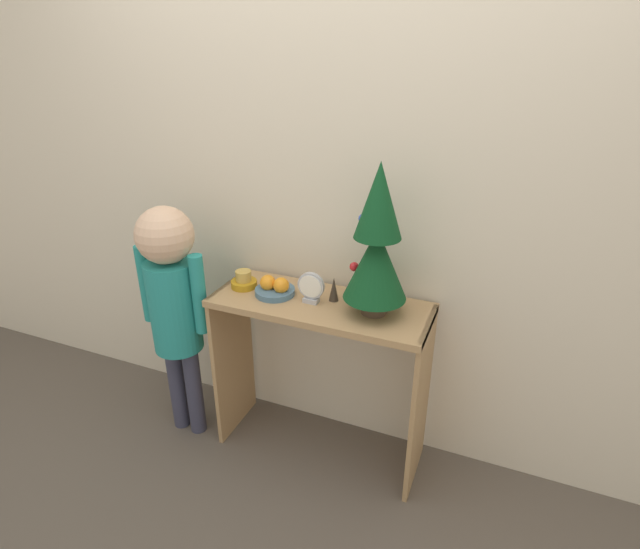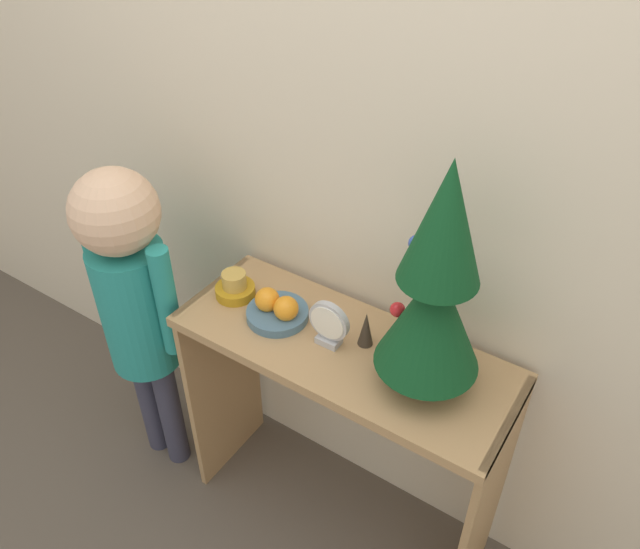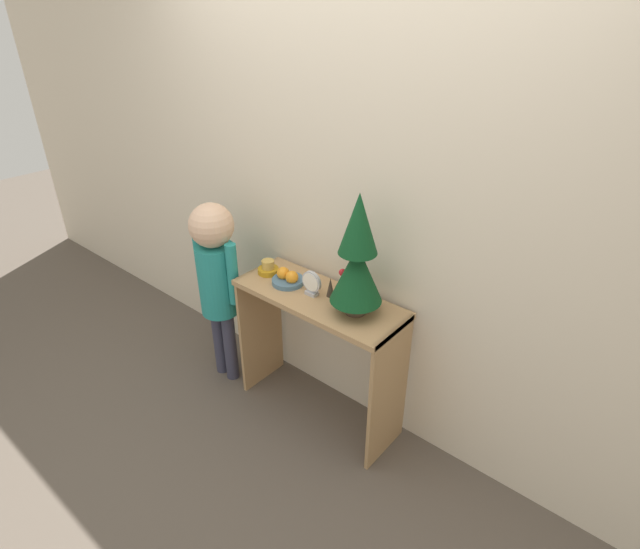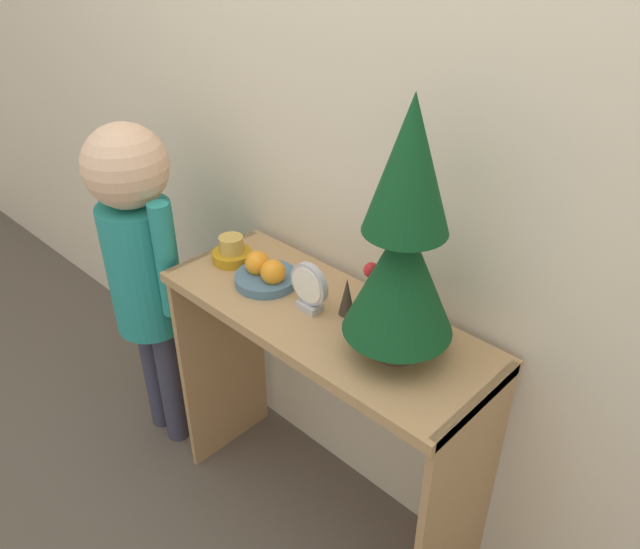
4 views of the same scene
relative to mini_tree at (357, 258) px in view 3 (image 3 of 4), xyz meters
name	(u,v)px [view 3 (image 3 of 4)]	position (x,y,z in m)	size (l,w,h in m)	color
ground_plane	(298,428)	(-0.23, -0.18, -1.09)	(12.00, 12.00, 0.00)	brown
back_wall	(348,200)	(-0.23, 0.23, 0.16)	(7.00, 0.05, 2.50)	beige
console_table	(319,329)	(-0.23, 0.00, -0.51)	(0.94, 0.36, 0.79)	tan
mini_tree	(357,258)	(0.00, 0.00, 0.00)	(0.25, 0.25, 0.61)	#4C3828
fruit_bowl	(288,278)	(-0.44, -0.01, -0.27)	(0.17, 0.17, 0.09)	#476B84
singing_bowl	(268,268)	(-0.60, 0.01, -0.27)	(0.12, 0.12, 0.08)	#B78419
desk_clock	(311,284)	(-0.27, -0.01, -0.23)	(0.12, 0.04, 0.14)	#B2B2B7
figurine	(330,287)	(-0.19, 0.04, -0.25)	(0.04, 0.04, 0.11)	#382D23
child_figure	(216,270)	(-0.90, -0.12, -0.33)	(0.35, 0.25, 1.17)	#38384C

